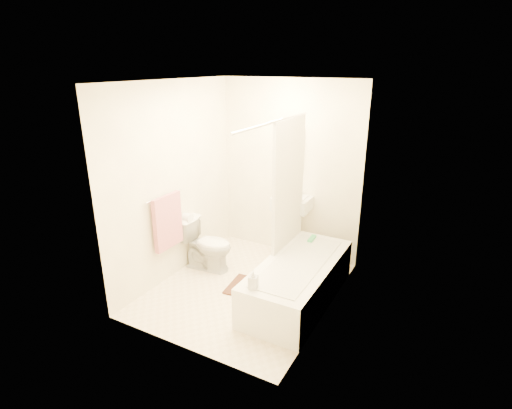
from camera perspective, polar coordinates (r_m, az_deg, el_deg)
The scene contains 17 objects.
floor at distance 4.92m, azimuth -1.42°, elevation -11.90°, with size 2.40×2.40×0.00m, color beige.
ceiling at distance 4.20m, azimuth -1.71°, elevation 17.24°, with size 2.40×2.40×0.00m, color white.
wall_back at distance 5.44m, azimuth 4.81°, elevation 4.94°, with size 2.00×0.02×2.40m, color beige.
wall_left at distance 4.97m, azimuth -11.59°, elevation 3.18°, with size 0.02×2.40×2.40m, color beige.
wall_right at distance 4.03m, azimuth 10.84°, elevation -0.66°, with size 0.02×2.40×2.40m, color beige.
mirror at distance 5.36m, azimuth 4.81°, elevation 8.00°, with size 0.40×0.03×0.55m, color white.
curtain_rod at distance 4.18m, azimuth 2.68°, elevation 11.71°, with size 0.03×0.03×1.70m, color silver.
shower_curtain at distance 4.71m, azimuth 4.67°, elevation 2.83°, with size 0.04×0.80×1.55m, color silver.
towel_bar at distance 4.80m, azimuth -13.04°, elevation 1.21°, with size 0.02×0.02×0.60m, color silver.
towel at distance 4.89m, azimuth -12.49°, elevation -2.41°, with size 0.06×0.45×0.66m, color #CC7266.
toilet_paper at distance 5.18m, azimuth -9.78°, elevation -1.89°, with size 0.12×0.12×0.11m, color white.
toilet at distance 5.27m, azimuth -7.01°, elevation -5.70°, with size 0.38×0.68×0.67m, color white.
sink at distance 5.50m, azimuth 5.20°, elevation -2.80°, with size 0.49×0.39×0.96m, color silver, non-canonical shape.
bathtub at distance 4.63m, azimuth 6.04°, elevation -10.83°, with size 0.73×1.67×0.47m, color white, non-canonical shape.
bath_mat at distance 4.90m, azimuth -0.17°, elevation -11.90°, with size 0.64×0.48×0.02m, color #4C211C.
soap_bottle at distance 3.98m, azimuth -0.41°, elevation -10.67°, with size 0.09×0.09×0.19m, color white.
scrub_brush at distance 5.06m, azimuth 7.99°, elevation -4.88°, with size 0.06×0.19×0.04m, color #41BB67.
Camera 1 is at (2.11, -3.63, 2.58)m, focal length 28.00 mm.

